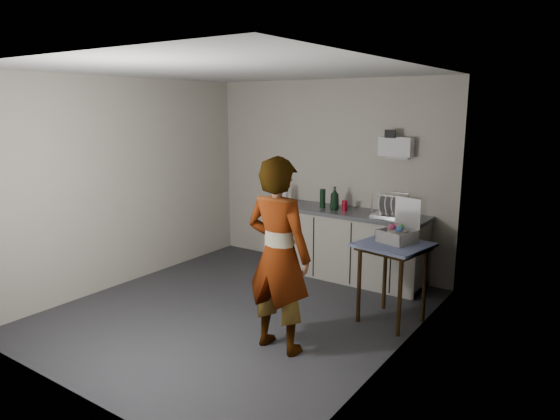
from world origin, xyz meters
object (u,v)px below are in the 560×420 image
Objects in this scene: kitchen_counter at (342,245)px; paper_towel at (284,195)px; side_table at (393,254)px; soap_bottle at (335,198)px; soda_can at (345,206)px; dish_rack at (389,211)px; bakery_box at (398,232)px; standing_man at (278,255)px; dark_bottle at (323,198)px.

kitchen_counter is 8.56× the size of paper_towel.
side_table is 1.54m from soap_bottle.
soap_bottle is 2.24× the size of soda_can.
soap_bottle reaches higher than paper_towel.
soap_bottle is at bearing -173.72° from dish_rack.
paper_towel is at bearing -175.97° from soda_can.
bakery_box is at bearing -38.89° from kitchen_counter.
soap_bottle is 0.73m from dish_rack.
side_table is at bearing -41.84° from soda_can.
side_table is at bearing -37.50° from soap_bottle.
soda_can is at bearing 156.98° from bakery_box.
bakery_box is at bearing -62.25° from dish_rack.
standing_man is (-0.64, -1.16, 0.16)m from side_table.
bakery_box reaches higher than kitchen_counter.
standing_man is at bearing -94.59° from dish_rack.
dish_rack is at bearing 125.26° from side_table.
soap_bottle is 0.76× the size of dish_rack.
dark_bottle is (-0.75, 2.12, 0.13)m from standing_man.
paper_towel is 0.64× the size of dish_rack.
paper_towel is (-0.88, -0.10, 0.61)m from kitchen_counter.
soda_can is at bearing 4.03° from paper_towel.
standing_man reaches higher than side_table.
dark_bottle is 0.63× the size of dish_rack.
standing_man is at bearing -101.57° from bakery_box.
dish_rack is at bearing 4.10° from paper_towel.
soap_bottle is 1.21× the size of dark_bottle.
bakery_box is (0.01, 0.09, 0.21)m from side_table.
standing_man reaches higher than bakery_box.
soda_can is (0.13, 0.04, -0.09)m from soap_bottle.
kitchen_counter is at bearing 6.32° from paper_towel.
side_table is 1.12m from dish_rack.
side_table is at bearing -34.38° from dark_bottle.
paper_towel is (-0.91, -0.06, 0.06)m from soda_can.
dish_rack reaches higher than paper_towel.
standing_man reaches higher than kitchen_counter.
side_table is at bearing -64.79° from dish_rack.
dark_bottle is at bearing 168.95° from soap_bottle.
soap_bottle is (-0.55, 2.08, 0.15)m from standing_man.
paper_towel is (-0.78, -0.03, -0.03)m from soap_bottle.
soap_bottle is (-1.19, 0.92, 0.32)m from side_table.
dish_rack is at bearing 4.20° from soda_can.
paper_towel is at bearing -173.33° from dark_bottle.
soda_can is 0.34× the size of dish_rack.
soap_bottle is 0.69× the size of bakery_box.
dish_rack is at bearing 6.28° from soap_bottle.
dark_bottle is (-0.33, 0.00, 0.06)m from soda_can.
standing_man is 4.05× the size of bakery_box.
kitchen_counter is at bearing -179.00° from dish_rack.
dark_bottle reaches higher than soda_can.
side_table is 1.44m from soda_can.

